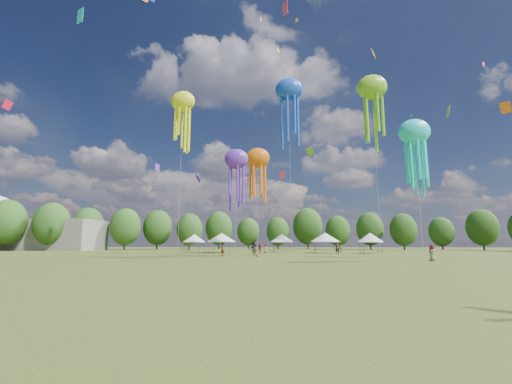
# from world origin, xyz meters

# --- Properties ---
(ground) EXTENTS (300.00, 300.00, 0.00)m
(ground) POSITION_xyz_m (0.00, 0.00, 0.00)
(ground) COLOR #384416
(ground) RESTS_ON ground
(spectator_near) EXTENTS (0.95, 0.83, 1.68)m
(spectator_near) POSITION_xyz_m (-5.10, 34.38, 0.84)
(spectator_near) COLOR gray
(spectator_near) RESTS_ON ground
(spectators_far) EXTENTS (25.59, 33.96, 1.89)m
(spectators_far) POSITION_xyz_m (1.16, 45.89, 0.90)
(spectators_far) COLOR gray
(spectators_far) RESTS_ON ground
(festival_tents) EXTENTS (39.60, 12.28, 3.87)m
(festival_tents) POSITION_xyz_m (-3.56, 54.89, 2.93)
(festival_tents) COLOR #47474C
(festival_tents) RESTS_ON ground
(show_kites) EXTENTS (36.68, 23.39, 32.29)m
(show_kites) POSITION_xyz_m (2.89, 40.56, 21.57)
(show_kites) COLOR orange
(show_kites) RESTS_ON ground
(small_kites) EXTENTS (72.16, 64.39, 44.82)m
(small_kites) POSITION_xyz_m (-0.63, 43.39, 32.82)
(small_kites) COLOR orange
(small_kites) RESTS_ON ground
(treeline) EXTENTS (201.57, 95.24, 13.43)m
(treeline) POSITION_xyz_m (-3.87, 62.51, 6.54)
(treeline) COLOR #38281C
(treeline) RESTS_ON ground
(hangar) EXTENTS (40.00, 12.00, 8.00)m
(hangar) POSITION_xyz_m (-72.00, 72.00, 4.00)
(hangar) COLOR gray
(hangar) RESTS_ON ground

